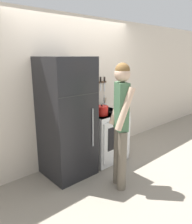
{
  "coord_description": "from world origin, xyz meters",
  "views": [
    {
      "loc": [
        -2.33,
        -3.08,
        1.89
      ],
      "look_at": [
        -0.0,
        -0.49,
        0.98
      ],
      "focal_mm": 35.0,
      "sensor_mm": 36.0,
      "label": 1
    }
  ],
  "objects_px": {
    "utensil_jar": "(104,105)",
    "person": "(121,120)",
    "stove_range": "(104,135)",
    "refrigerator": "(67,118)",
    "dutch_oven_pot": "(102,111)",
    "tea_kettle": "(92,108)"
  },
  "relations": [
    {
      "from": "refrigerator",
      "to": "person",
      "type": "xyz_separation_m",
      "value": [
        0.34,
        -0.82,
        0.09
      ]
    },
    {
      "from": "utensil_jar",
      "to": "person",
      "type": "distance_m",
      "value": 1.15
    },
    {
      "from": "refrigerator",
      "to": "utensil_jar",
      "type": "distance_m",
      "value": 0.98
    },
    {
      "from": "stove_range",
      "to": "person",
      "type": "bearing_deg",
      "value": -118.94
    },
    {
      "from": "stove_range",
      "to": "person",
      "type": "relative_size",
      "value": 0.5
    },
    {
      "from": "stove_range",
      "to": "utensil_jar",
      "type": "distance_m",
      "value": 0.56
    },
    {
      "from": "refrigerator",
      "to": "utensil_jar",
      "type": "relative_size",
      "value": 7.15
    },
    {
      "from": "stove_range",
      "to": "utensil_jar",
      "type": "xyz_separation_m",
      "value": [
        0.18,
        0.17,
        0.51
      ]
    },
    {
      "from": "stove_range",
      "to": "dutch_oven_pot",
      "type": "distance_m",
      "value": 0.55
    },
    {
      "from": "person",
      "to": "stove_range",
      "type": "bearing_deg",
      "value": -0.79
    },
    {
      "from": "dutch_oven_pot",
      "to": "refrigerator",
      "type": "bearing_deg",
      "value": 168.2
    },
    {
      "from": "dutch_oven_pot",
      "to": "person",
      "type": "bearing_deg",
      "value": -112.36
    },
    {
      "from": "person",
      "to": "refrigerator",
      "type": "bearing_deg",
      "value": 51.01
    },
    {
      "from": "refrigerator",
      "to": "dutch_oven_pot",
      "type": "distance_m",
      "value": 0.64
    },
    {
      "from": "refrigerator",
      "to": "tea_kettle",
      "type": "xyz_separation_m",
      "value": [
        0.64,
        0.14,
        0.03
      ]
    },
    {
      "from": "stove_range",
      "to": "dutch_oven_pot",
      "type": "height_order",
      "value": "dutch_oven_pot"
    },
    {
      "from": "stove_range",
      "to": "tea_kettle",
      "type": "height_order",
      "value": "tea_kettle"
    },
    {
      "from": "tea_kettle",
      "to": "utensil_jar",
      "type": "height_order",
      "value": "utensil_jar"
    },
    {
      "from": "dutch_oven_pot",
      "to": "person",
      "type": "height_order",
      "value": "person"
    },
    {
      "from": "stove_range",
      "to": "dutch_oven_pot",
      "type": "bearing_deg",
      "value": -144.98
    },
    {
      "from": "utensil_jar",
      "to": "person",
      "type": "height_order",
      "value": "person"
    },
    {
      "from": "stove_range",
      "to": "refrigerator",
      "type": "bearing_deg",
      "value": 178.56
    }
  ]
}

